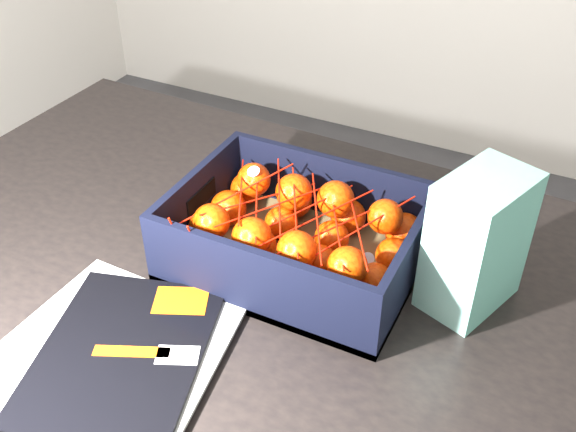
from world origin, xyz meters
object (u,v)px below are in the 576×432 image
at_px(magazine_stack, 115,353).
at_px(table, 232,297).
at_px(produce_crate, 297,243).
at_px(retail_carton, 477,242).

bearing_deg(magazine_stack, table, 85.22).
relative_size(produce_crate, retail_carton, 1.76).
relative_size(table, produce_crate, 3.40).
bearing_deg(magazine_stack, retail_carton, 39.71).
distance_m(produce_crate, retail_carton, 0.27).
bearing_deg(table, magazine_stack, -94.78).
height_order(table, magazine_stack, magazine_stack).
xyz_separation_m(table, produce_crate, (0.11, 0.02, 0.14)).
height_order(table, produce_crate, produce_crate).
height_order(magazine_stack, retail_carton, retail_carton).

